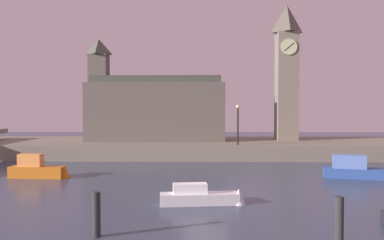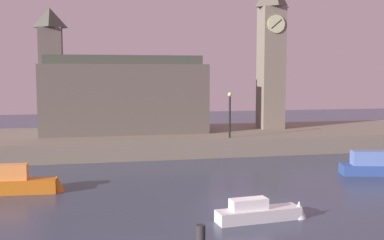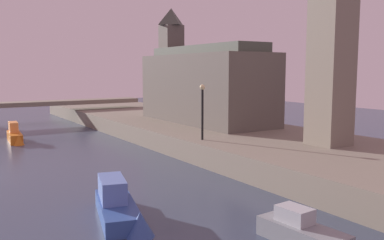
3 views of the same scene
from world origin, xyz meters
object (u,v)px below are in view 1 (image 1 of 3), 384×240
(clock_tower, at_px, (287,70))
(streetlamp, at_px, (238,120))
(mooring_post_right, at_px, (339,224))
(parliament_hall, at_px, (152,108))
(boat_patrol_orange, at_px, (40,170))
(boat_ferry_white, at_px, (206,197))
(boat_tour_blue, at_px, (362,170))
(mooring_post_left, at_px, (96,214))

(clock_tower, distance_m, streetlamp, 9.79)
(clock_tower, height_order, mooring_post_right, clock_tower)
(clock_tower, xyz_separation_m, parliament_hall, (-14.67, -0.04, -4.11))
(mooring_post_right, xyz_separation_m, boat_patrol_orange, (-16.20, 14.33, -0.37))
(boat_ferry_white, bearing_deg, boat_tour_blue, 35.23)
(parliament_hall, relative_size, streetlamp, 3.89)
(boat_patrol_orange, relative_size, boat_tour_blue, 0.81)
(boat_ferry_white, bearing_deg, clock_tower, 68.34)
(clock_tower, bearing_deg, streetlamp, -135.05)
(boat_ferry_white, distance_m, boat_tour_blue, 13.79)
(parliament_hall, distance_m, streetlamp, 10.61)
(parliament_hall, distance_m, boat_ferry_white, 24.17)
(parliament_hall, height_order, boat_ferry_white, parliament_hall)
(mooring_post_right, distance_m, boat_ferry_white, 8.09)
(mooring_post_left, xyz_separation_m, mooring_post_right, (8.81, -1.45, 0.09))
(boat_patrol_orange, height_order, boat_ferry_white, boat_patrol_orange)
(mooring_post_right, bearing_deg, streetlamp, 92.74)
(parliament_hall, bearing_deg, boat_tour_blue, -42.08)
(parliament_hall, bearing_deg, mooring_post_right, -71.53)
(mooring_post_left, height_order, boat_ferry_white, mooring_post_left)
(clock_tower, relative_size, parliament_hall, 0.99)
(clock_tower, distance_m, mooring_post_right, 31.28)
(streetlamp, relative_size, boat_ferry_white, 0.83)
(clock_tower, distance_m, mooring_post_left, 32.51)
(clock_tower, height_order, mooring_post_left, clock_tower)
(clock_tower, xyz_separation_m, mooring_post_right, (-4.72, -29.84, -8.14))
(mooring_post_left, bearing_deg, boat_tour_blue, 40.26)
(streetlamp, distance_m, boat_tour_blue, 12.69)
(boat_ferry_white, bearing_deg, streetlamp, 79.13)
(mooring_post_left, relative_size, mooring_post_right, 0.91)
(streetlamp, distance_m, boat_ferry_white, 17.93)
(parliament_hall, height_order, mooring_post_left, parliament_hall)
(clock_tower, xyz_separation_m, mooring_post_left, (-13.53, -28.39, -8.23))
(mooring_post_left, relative_size, boat_patrol_orange, 0.40)
(boat_patrol_orange, xyz_separation_m, boat_ferry_white, (11.74, -7.61, -0.21))
(streetlamp, height_order, boat_patrol_orange, streetlamp)
(streetlamp, relative_size, mooring_post_left, 2.17)
(parliament_hall, bearing_deg, streetlamp, -33.45)
(streetlamp, xyz_separation_m, mooring_post_right, (1.15, -23.98, -2.92))
(clock_tower, xyz_separation_m, boat_ferry_white, (-9.18, -23.12, -8.72))
(streetlamp, relative_size, boat_tour_blue, 0.70)
(clock_tower, bearing_deg, parliament_hall, -179.86)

